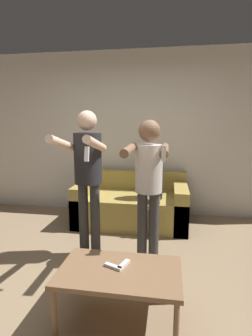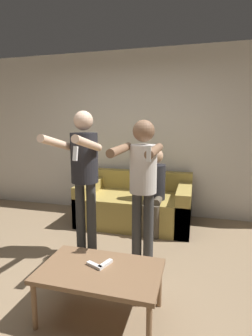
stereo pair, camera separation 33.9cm
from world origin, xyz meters
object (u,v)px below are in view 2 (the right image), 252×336
Objects in this scene: person_seated at (154,186)px; remote_near at (95,265)px; couch at (136,205)px; person_standing_left at (84,168)px; person_standing_right at (143,176)px; coffee_table at (100,274)px; remote_far at (105,264)px.

person_seated is 1.82m from remote_near.
person_seated reaches higher than couch.
person_standing_right is (0.67, -0.00, -0.06)m from person_standing_left.
person_standing_right is at bearing -0.41° from person_standing_left.
couch is at bearing 106.37° from person_standing_right.
remote_near is at bearing 164.19° from coffee_table.
person_standing_left is 1.18m from remote_near.
person_seated is at bearing 86.45° from remote_far.
person_seated is (0.32, -0.24, 0.38)m from couch.
couch is 0.55m from person_seated.
remote_near reaches higher than coffee_table.
coffee_table is 0.08m from remote_near.
person_standing_right reaches higher than coffee_table.
person_standing_right is (0.34, -1.15, 0.71)m from couch.
couch is 1.00× the size of person_standing_left.
person_standing_left is 1.41× the size of person_seated.
couch is 10.97× the size of remote_near.
remote_near is at bearing -95.82° from person_seated.
couch reaches higher than coffee_table.
remote_near is (-0.20, -0.89, -0.55)m from person_standing_right.
person_standing_left is at bearing 120.16° from coffee_table.
coffee_table is at bearing -84.67° from couch.
remote_far is at bearing 68.49° from coffee_table.
remote_far is (0.07, 0.04, 0.00)m from remote_near.
couch is 2.01m from remote_far.
couch is 10.91× the size of remote_far.
couch is at bearing 73.59° from person_standing_left.
person_standing_right is at bearing -73.63° from couch.
person_seated reaches higher than remote_near.
person_standing_left is 1.25m from coffee_table.
remote_near is 0.99× the size of remote_far.
person_standing_left is 10.98× the size of remote_near.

